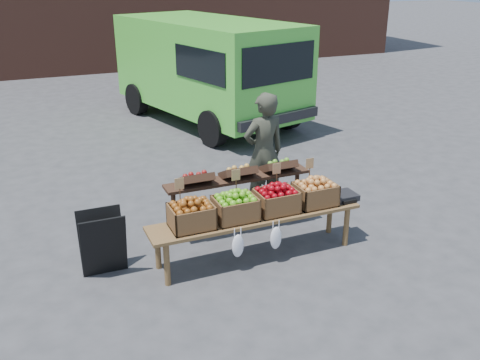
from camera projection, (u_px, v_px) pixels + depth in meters
name	position (u px, v px, depth m)	size (l,w,h in m)	color
ground	(248.00, 255.00, 6.78)	(80.00, 80.00, 0.00)	#3E3E40
delivery_van	(208.00, 72.00, 12.15)	(2.35, 5.13, 2.30)	green
vendor	(264.00, 153.00, 7.74)	(0.65, 0.43, 1.78)	#333629
chalkboard_sign	(103.00, 243.00, 6.25)	(0.52, 0.29, 0.79)	black
back_table	(238.00, 196.00, 7.20)	(2.10, 0.44, 1.04)	#342015
display_bench	(256.00, 236.00, 6.65)	(2.70, 0.56, 0.57)	brown
crate_golden_apples	(192.00, 217.00, 6.19)	(0.50, 0.40, 0.28)	brown
crate_russet_pears	(235.00, 209.00, 6.39)	(0.50, 0.40, 0.28)	#509F16
crate_red_apples	(276.00, 201.00, 6.59)	(0.50, 0.40, 0.28)	maroon
crate_green_apples	(315.00, 194.00, 6.79)	(0.50, 0.40, 0.28)	gold
weighing_scale	(343.00, 196.00, 6.98)	(0.34, 0.30, 0.08)	black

